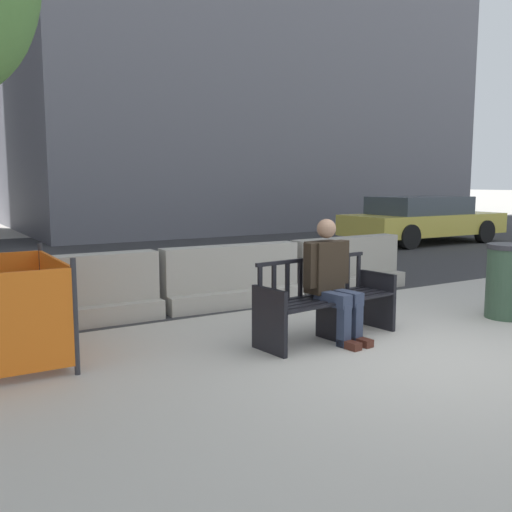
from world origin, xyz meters
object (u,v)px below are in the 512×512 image
object	(u,v)px
jersey_barrier_right	(346,269)
street_bench	(326,303)
car_taxi_near	(422,219)
seated_person	(331,277)
jersey_barrier_left	(77,296)
trash_bin	(507,281)
jersey_barrier_centre	(231,281)

from	to	relation	value
jersey_barrier_right	street_bench	bearing A→B (deg)	-134.55
car_taxi_near	jersey_barrier_right	bearing A→B (deg)	-146.21
seated_person	jersey_barrier_left	distance (m)	3.07
car_taxi_near	trash_bin	xyz separation A→B (m)	(-5.88, -6.77, -0.20)
jersey_barrier_right	jersey_barrier_centre	bearing A→B (deg)	-178.75
jersey_barrier_left	seated_person	bearing A→B (deg)	-44.29
seated_person	jersey_barrier_right	xyz separation A→B (m)	(2.04, 2.14, -0.35)
trash_bin	jersey_barrier_right	bearing A→B (deg)	100.89
seated_person	car_taxi_near	distance (m)	10.56
jersey_barrier_left	trash_bin	bearing A→B (deg)	-28.01
trash_bin	street_bench	bearing A→B (deg)	170.44
jersey_barrier_left	car_taxi_near	bearing A→B (deg)	21.97
seated_person	jersey_barrier_right	distance (m)	2.98
street_bench	jersey_barrier_right	world-z (taller)	street_bench
jersey_barrier_right	trash_bin	distance (m)	2.56
jersey_barrier_left	trash_bin	xyz separation A→B (m)	(4.70, -2.50, 0.13)
street_bench	car_taxi_near	world-z (taller)	car_taxi_near
jersey_barrier_right	car_taxi_near	bearing A→B (deg)	33.79
jersey_barrier_centre	jersey_barrier_left	size ratio (longest dim) A/B	1.01
seated_person	trash_bin	size ratio (longest dim) A/B	1.40
street_bench	jersey_barrier_right	size ratio (longest dim) A/B	0.86
jersey_barrier_left	street_bench	bearing A→B (deg)	-43.79
jersey_barrier_centre	car_taxi_near	bearing A→B (deg)	26.92
jersey_barrier_centre	jersey_barrier_left	bearing A→B (deg)	179.08
street_bench	jersey_barrier_centre	distance (m)	2.04
street_bench	jersey_barrier_left	world-z (taller)	street_bench
seated_person	trash_bin	xyz separation A→B (m)	(2.52, -0.37, -0.22)
street_bench	car_taxi_near	bearing A→B (deg)	37.01
jersey_barrier_centre	jersey_barrier_left	xyz separation A→B (m)	(-2.11, 0.03, 0.00)
street_bench	seated_person	xyz separation A→B (m)	(0.02, -0.06, 0.29)
jersey_barrier_left	car_taxi_near	xyz separation A→B (m)	(10.58, 4.27, 0.33)
car_taxi_near	jersey_barrier_centre	bearing A→B (deg)	-153.08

